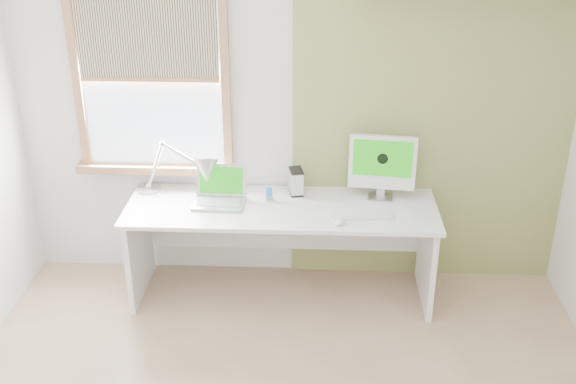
# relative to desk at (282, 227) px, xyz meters

# --- Properties ---
(room) EXTENTS (4.04, 3.54, 2.64)m
(room) POSITION_rel_desk_xyz_m (0.06, -1.44, 0.77)
(room) COLOR tan
(room) RESTS_ON ground
(accent_wall) EXTENTS (2.00, 0.02, 2.60)m
(accent_wall) POSITION_rel_desk_xyz_m (1.06, 0.30, 0.77)
(accent_wall) COLOR #949C54
(accent_wall) RESTS_ON room
(window) EXTENTS (1.20, 0.14, 1.42)m
(window) POSITION_rel_desk_xyz_m (-0.94, 0.27, 1.01)
(window) COLOR brown
(window) RESTS_ON room
(desk) EXTENTS (2.20, 0.70, 0.73)m
(desk) POSITION_rel_desk_xyz_m (0.00, 0.00, 0.00)
(desk) COLOR white
(desk) RESTS_ON room
(desk_lamp) EXTENTS (0.68, 0.40, 0.41)m
(desk_lamp) POSITION_rel_desk_xyz_m (-0.62, 0.03, 0.41)
(desk_lamp) COLOR #B4B7B9
(desk_lamp) RESTS_ON desk
(laptop) EXTENTS (0.37, 0.30, 0.25)m
(laptop) POSITION_rel_desk_xyz_m (-0.44, 0.00, 0.26)
(laptop) COLOR #B4B7B9
(laptop) RESTS_ON desk
(phone_dock) EXTENTS (0.07, 0.07, 0.12)m
(phone_dock) POSITION_rel_desk_xyz_m (-0.09, 0.03, 0.23)
(phone_dock) COLOR #B4B7B9
(phone_dock) RESTS_ON desk
(external_drive) EXTENTS (0.12, 0.16, 0.19)m
(external_drive) POSITION_rel_desk_xyz_m (0.09, 0.16, 0.29)
(external_drive) COLOR #B4B7B9
(external_drive) RESTS_ON desk
(imac) EXTENTS (0.48, 0.18, 0.47)m
(imac) POSITION_rel_desk_xyz_m (0.71, 0.13, 0.46)
(imac) COLOR #B4B7B9
(imac) RESTS_ON desk
(keyboard) EXTENTS (0.42, 0.16, 0.02)m
(keyboard) POSITION_rel_desk_xyz_m (0.56, -0.20, 0.20)
(keyboard) COLOR white
(keyboard) RESTS_ON desk
(mouse) EXTENTS (0.09, 0.12, 0.03)m
(mouse) POSITION_rel_desk_xyz_m (0.40, -0.30, 0.21)
(mouse) COLOR white
(mouse) RESTS_ON desk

